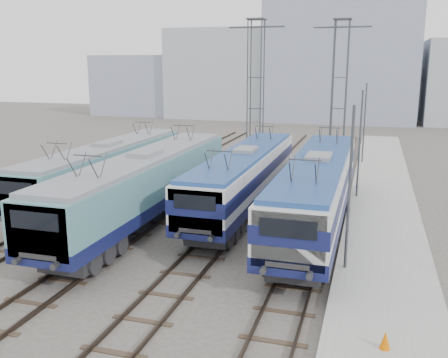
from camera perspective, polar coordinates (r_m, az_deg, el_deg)
The scene contains 15 objects.
ground at distance 22.00m, azimuth -10.05°, elevation -10.05°, with size 160.00×160.00×0.00m, color #514C47.
platform at distance 27.32m, azimuth 17.75°, elevation -5.53°, with size 4.00×70.00×0.30m, color #9E9E99.
locomotive_far_left at distance 32.59m, azimuth -13.27°, elevation 1.37°, with size 2.75×17.37×3.27m.
locomotive_center_left at distance 27.12m, azimuth -9.10°, elevation -0.44°, with size 2.95×18.63×3.51m.
locomotive_center_right at distance 29.38m, azimuth 2.34°, elevation 0.57°, with size 2.75×17.38×3.27m.
locomotive_far_right at distance 26.40m, azimuth 10.60°, elevation -0.76°, with size 2.93×18.55×3.49m.
catenary_tower_west at distance 41.12m, azimuth 3.62°, elevation 10.31°, with size 4.50×1.20×12.00m.
catenary_tower_east at distance 42.13m, azimuth 13.04°, elevation 10.08°, with size 4.50×1.20×12.00m.
mast_front at distance 20.63m, azimuth 14.12°, elevation -1.54°, with size 0.12×0.12×7.00m, color #3F4247.
mast_mid at distance 32.39m, azimuth 15.22°, elevation 3.58°, with size 0.12×0.12×7.00m, color #3F4247.
mast_rear at distance 44.28m, azimuth 15.74°, elevation 5.97°, with size 0.12×0.12×7.00m, color #3F4247.
safety_cone at distance 16.19m, azimuth 17.94°, elevation -17.11°, with size 0.31×0.31×0.56m, color #E16600.
building_west at distance 83.35m, azimuth 0.47°, elevation 11.92°, with size 18.00×12.00×14.00m, color #A3ADB5.
building_center at distance 80.17m, azimuth 13.25°, elevation 12.97°, with size 22.00×14.00×18.00m, color #8F97AE.
building_far_west at distance 89.22m, azimuth -9.61°, elevation 10.52°, with size 14.00×10.00×10.00m, color #8F97AE.
Camera 1 is at (9.36, -17.99, 8.53)m, focal length 40.00 mm.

